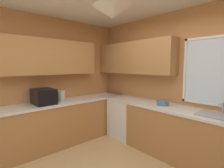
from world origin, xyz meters
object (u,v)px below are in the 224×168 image
Objects in this scene: sink_assembly at (219,115)px; bowl at (163,103)px; dishwasher at (125,118)px; kettle at (61,96)px; microwave at (44,96)px.

bowl is at bearing -179.58° from sink_assembly.
dishwasher is at bearing -178.14° from bowl.
kettle is at bearing -141.06° from bowl.
kettle is (-0.64, -1.23, 0.58)m from dishwasher.
sink_assembly reaches higher than dishwasher.
dishwasher is at bearing 67.43° from microwave.
microwave is at bearing -147.09° from sink_assembly.
microwave is 2.99m from sink_assembly.
dishwasher is at bearing -178.86° from sink_assembly.
dishwasher is 3.75× the size of kettle.
dishwasher is 1.06m from bowl.
dishwasher is 1.51× the size of sink_assembly.
microwave reaches higher than bowl.
bowl is at bearing 1.86° from dishwasher.
sink_assembly is (2.51, 1.62, -0.13)m from microwave.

